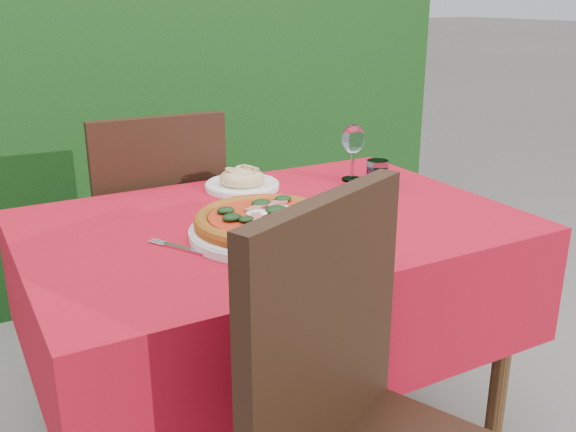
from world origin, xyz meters
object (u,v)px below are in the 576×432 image
chair_far (156,230)px  water_glass (377,175)px  pasta_plate (242,181)px  fork (188,249)px  pizza_plate (265,224)px  chair_near (372,432)px  wine_glass (353,141)px

chair_far → water_glass: chair_far is taller
pasta_plate → fork: size_ratio=1.11×
chair_far → fork: (-0.14, -0.70, 0.21)m
pizza_plate → water_glass: water_glass is taller
chair_near → chair_far: (0.01, 1.24, -0.02)m
water_glass → fork: water_glass is taller
water_glass → wine_glass: size_ratio=0.48×
chair_far → pizza_plate: size_ratio=2.57×
chair_near → chair_far: size_ratio=1.03×
chair_far → wine_glass: chair_far is taller
pizza_plate → wine_glass: size_ratio=2.07×
chair_near → chair_far: bearing=66.3°
chair_near → pizza_plate: (0.06, 0.54, 0.22)m
pasta_plate → wine_glass: 0.37m
wine_glass → fork: bearing=-155.2°
pizza_plate → fork: 0.20m
chair_near → chair_far: chair_near is taller
water_glass → fork: bearing=-163.5°
water_glass → chair_near: bearing=-126.6°
water_glass → fork: 0.72m
pasta_plate → fork: bearing=-129.4°
chair_near → fork: (-0.13, 0.54, 0.19)m
pizza_plate → wine_glass: 0.57m
wine_glass → fork: (-0.67, -0.31, -0.12)m
water_glass → fork: size_ratio=0.42×
chair_near → pasta_plate: bearing=55.2°
chair_near → pasta_plate: 0.97m
pizza_plate → water_glass: size_ratio=4.33×
pasta_plate → fork: (-0.32, -0.39, -0.02)m
pizza_plate → fork: (-0.20, 0.00, -0.03)m
chair_near → pasta_plate: (0.19, 0.93, 0.21)m
water_glass → pizza_plate: bearing=-157.2°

